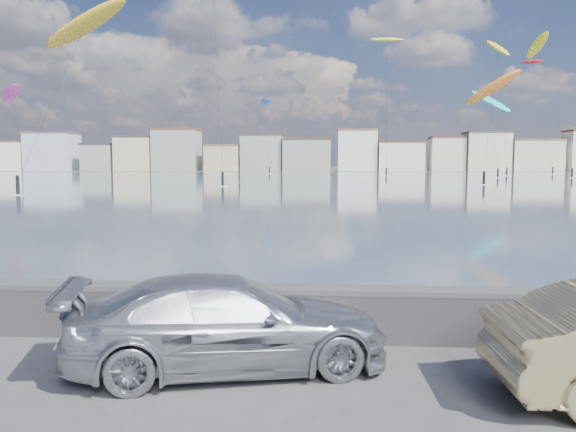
{
  "coord_description": "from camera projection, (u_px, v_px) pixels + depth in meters",
  "views": [
    {
      "loc": [
        1.85,
        -7.42,
        3.32
      ],
      "look_at": [
        1.0,
        4.0,
        2.2
      ],
      "focal_mm": 35.0,
      "sensor_mm": 36.0,
      "label": 1
    }
  ],
  "objects": [
    {
      "name": "ground",
      "position": [
        195.0,
        400.0,
        7.82
      ],
      "size": [
        700.0,
        700.0,
        0.0
      ],
      "primitive_type": "plane",
      "color": "#333335",
      "rests_on": "ground"
    },
    {
      "name": "bay_water",
      "position": [
        319.0,
        180.0,
        98.63
      ],
      "size": [
        500.0,
        177.0,
        0.0
      ],
      "primitive_type": "cube",
      "color": "#394B5F",
      "rests_on": "ground"
    },
    {
      "name": "far_shore_strip",
      "position": [
        325.0,
        170.0,
        206.32
      ],
      "size": [
        500.0,
        60.0,
        0.0
      ],
      "primitive_type": "cube",
      "color": "#4C473D",
      "rests_on": "ground"
    },
    {
      "name": "seawall",
      "position": [
        229.0,
        309.0,
        10.44
      ],
      "size": [
        400.0,
        0.36,
        1.08
      ],
      "color": "#28282B",
      "rests_on": "ground"
    },
    {
      "name": "far_buildings",
      "position": [
        329.0,
        153.0,
        191.74
      ],
      "size": [
        240.79,
        13.26,
        14.6
      ],
      "color": "white",
      "rests_on": "ground"
    },
    {
      "name": "car_silver",
      "position": [
        228.0,
        323.0,
        8.98
      ],
      "size": [
        5.47,
        3.29,
        1.48
      ],
      "primitive_type": "imported",
      "rotation": [
        0.0,
        0.0,
        1.82
      ],
      "color": "#B4B5BC",
      "rests_on": "ground"
    },
    {
      "name": "kitesurfer_7",
      "position": [
        493.0,
        89.0,
        86.94
      ],
      "size": [
        9.44,
        12.34,
        18.05
      ],
      "color": "orange",
      "rests_on": "ground"
    },
    {
      "name": "kitesurfer_8",
      "position": [
        266.0,
        102.0,
        161.6
      ],
      "size": [
        5.67,
        16.53,
        21.33
      ],
      "color": "blue",
      "rests_on": "ground"
    },
    {
      "name": "kitesurfer_9",
      "position": [
        387.0,
        42.0,
        132.54
      ],
      "size": [
        8.55,
        11.78,
        33.08
      ],
      "color": "yellow",
      "rests_on": "ground"
    },
    {
      "name": "kitesurfer_10",
      "position": [
        10.0,
        95.0,
        87.17
      ],
      "size": [
        6.57,
        17.58,
        15.39
      ],
      "color": "#E5338C",
      "rests_on": "ground"
    },
    {
      "name": "kitesurfer_12",
      "position": [
        85.0,
        25.0,
        61.67
      ],
      "size": [
        9.58,
        11.11,
        21.9
      ],
      "color": "#BF8C19",
      "rests_on": "ground"
    },
    {
      "name": "kitesurfer_13",
      "position": [
        532.0,
        63.0,
        156.71
      ],
      "size": [
        5.31,
        20.51,
        32.33
      ],
      "color": "red",
      "rests_on": "ground"
    },
    {
      "name": "kitesurfer_14",
      "position": [
        498.0,
        49.0,
        131.83
      ],
      "size": [
        5.5,
        12.92,
        33.18
      ],
      "color": "yellow",
      "rests_on": "ground"
    },
    {
      "name": "kitesurfer_16",
      "position": [
        491.0,
        102.0,
        127.78
      ],
      "size": [
        9.72,
        19.31,
        20.42
      ],
      "color": "#19BFBF",
      "rests_on": "ground"
    },
    {
      "name": "kitesurfer_17",
      "position": [
        538.0,
        47.0,
        128.66
      ],
      "size": [
        5.52,
        19.45,
        33.06
      ],
      "color": "yellow",
      "rests_on": "ground"
    }
  ]
}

